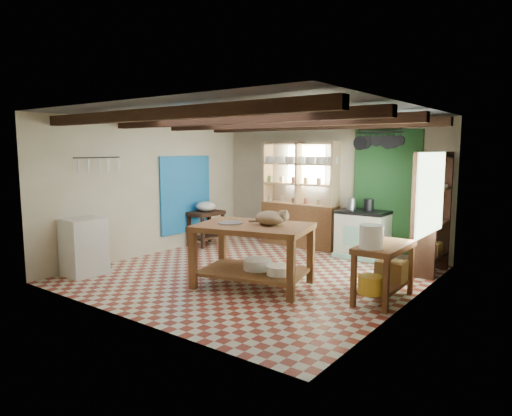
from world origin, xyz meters
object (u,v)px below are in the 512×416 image
Objects in this scene: prep_table at (206,228)px; cat at (270,218)px; white_cabinet at (84,247)px; right_counter at (384,272)px; work_table at (253,255)px; stove at (363,234)px.

cat is (2.80, -1.62, 0.67)m from prep_table.
white_cabinet is 0.86× the size of right_counter.
prep_table is (-2.57, 1.73, -0.10)m from work_table.
white_cabinet is (-0.02, -2.88, 0.10)m from prep_table.
cat reaches higher than work_table.
stove is at bearing 58.14° from cat.
white_cabinet is 4.72m from right_counter.
work_table is 1.89m from right_counter.
stove is at bearing 119.67° from right_counter.
cat is at bearing -164.84° from right_counter.
stove is at bearing 63.66° from work_table.
white_cabinet is at bearing -159.41° from right_counter.
prep_table is 3.31m from cat.
right_counter is 2.31× the size of cat.
right_counter is (4.40, 1.71, -0.08)m from white_cabinet.
prep_table is at bearing 125.76° from cat.
white_cabinet is (-2.59, -1.15, -0.00)m from work_table.
prep_table is 0.79× the size of white_cabinet.
work_table is 3.53× the size of cat.
work_table is at bearing -163.53° from right_counter.
prep_table is 0.68× the size of right_counter.
cat reaches higher than white_cabinet.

